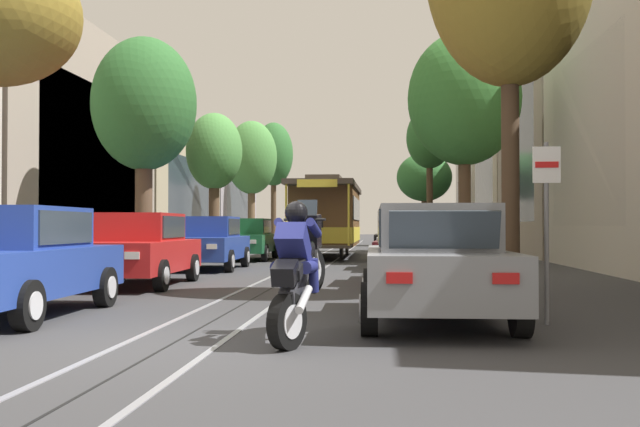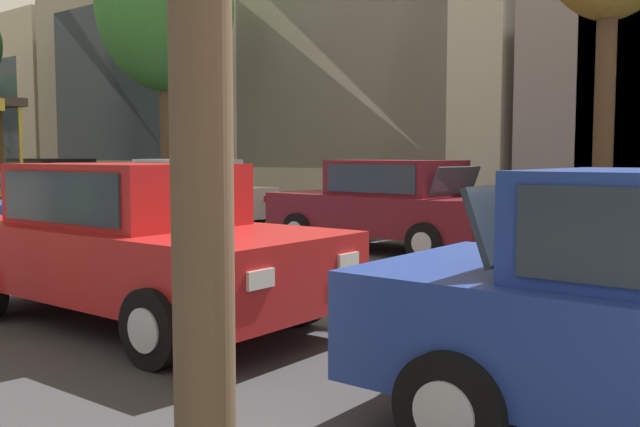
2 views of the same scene
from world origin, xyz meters
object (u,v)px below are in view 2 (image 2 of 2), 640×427
object	(u,v)px
parked_car_white_mid_right	(185,194)
street_tree_kerb_right_second	(166,7)
parked_car_black_fourth_right	(50,187)
parked_car_red_second_left	(135,242)
parked_car_maroon_second_right	(390,205)

from	to	relation	value
parked_car_white_mid_right	street_tree_kerb_right_second	world-z (taller)	street_tree_kerb_right_second
parked_car_white_mid_right	parked_car_black_fourth_right	size ratio (longest dim) A/B	1.01
parked_car_black_fourth_right	street_tree_kerb_right_second	xyz separation A→B (m)	(2.23, -2.33, 4.87)
street_tree_kerb_right_second	parked_car_white_mid_right	bearing A→B (deg)	-122.94
parked_car_red_second_left	parked_car_white_mid_right	world-z (taller)	same
parked_car_maroon_second_right	parked_car_black_fourth_right	xyz separation A→B (m)	(-0.17, 11.07, 0.00)
parked_car_maroon_second_right	parked_car_black_fourth_right	size ratio (longest dim) A/B	1.01
parked_car_maroon_second_right	street_tree_kerb_right_second	world-z (taller)	street_tree_kerb_right_second
parked_car_white_mid_right	parked_car_black_fourth_right	world-z (taller)	same
parked_car_black_fourth_right	street_tree_kerb_right_second	size ratio (longest dim) A/B	0.54
parked_car_red_second_left	parked_car_black_fourth_right	xyz separation A→B (m)	(5.88, 12.10, 0.00)
parked_car_maroon_second_right	parked_car_black_fourth_right	bearing A→B (deg)	90.86
parked_car_red_second_left	street_tree_kerb_right_second	distance (m)	13.59
parked_car_white_mid_right	parked_car_red_second_left	bearing A→B (deg)	-132.53
parked_car_red_second_left	parked_car_maroon_second_right	size ratio (longest dim) A/B	1.00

